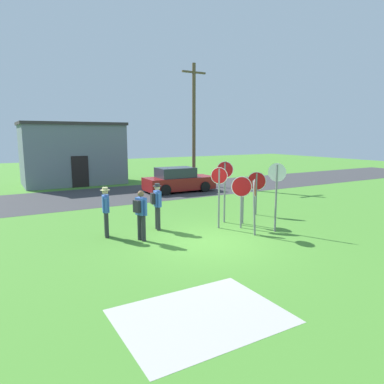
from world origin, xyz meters
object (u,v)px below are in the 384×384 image
at_px(utility_pole, 194,123).
at_px(person_in_dark_shirt, 106,209).
at_px(stop_sign_center_cluster, 255,198).
at_px(stop_sign_leaning_right, 277,186).
at_px(stop_sign_rear_left, 256,186).
at_px(stop_sign_tallest, 219,188).
at_px(person_holding_notes, 157,203).
at_px(stop_sign_far_back, 225,182).
at_px(stop_sign_rear_right, 243,193).
at_px(stop_sign_leaning_left, 241,193).
at_px(person_with_sunhat, 141,212).
at_px(parked_car_on_street, 178,181).

height_order(utility_pole, person_in_dark_shirt, utility_pole).
bearing_deg(stop_sign_center_cluster, stop_sign_leaning_right, -1.19).
relative_size(stop_sign_rear_left, stop_sign_leaning_right, 0.76).
relative_size(stop_sign_tallest, person_holding_notes, 1.33).
xyz_separation_m(stop_sign_center_cluster, stop_sign_leaning_right, (0.98, -0.02, 0.35)).
height_order(stop_sign_far_back, person_in_dark_shirt, stop_sign_far_back).
distance_m(stop_sign_center_cluster, stop_sign_tallest, 1.53).
distance_m(stop_sign_rear_right, stop_sign_far_back, 0.85).
distance_m(stop_sign_rear_right, stop_sign_leaning_right, 1.59).
relative_size(stop_sign_far_back, person_in_dark_shirt, 1.42).
height_order(stop_sign_leaning_right, person_holding_notes, stop_sign_leaning_right).
relative_size(stop_sign_rear_left, person_holding_notes, 1.10).
bearing_deg(person_in_dark_shirt, stop_sign_center_cluster, -28.04).
height_order(stop_sign_tallest, stop_sign_leaning_left, stop_sign_tallest).
distance_m(stop_sign_leaning_left, person_in_dark_shirt, 4.98).
height_order(stop_sign_far_back, stop_sign_rear_left, stop_sign_far_back).
bearing_deg(stop_sign_rear_right, person_with_sunhat, -178.97).
height_order(stop_sign_tallest, person_holding_notes, stop_sign_tallest).
bearing_deg(stop_sign_center_cluster, stop_sign_leaning_left, 76.82).
relative_size(parked_car_on_street, stop_sign_leaning_left, 2.21).
bearing_deg(stop_sign_leaning_right, person_in_dark_shirt, 156.19).
xyz_separation_m(stop_sign_rear_left, person_in_dark_shirt, (-6.70, -0.01, -0.32)).
bearing_deg(parked_car_on_street, person_with_sunhat, -124.95).
height_order(utility_pole, person_holding_notes, utility_pole).
bearing_deg(stop_sign_rear_right, person_in_dark_shirt, 169.81).
bearing_deg(person_in_dark_shirt, stop_sign_rear_left, 0.12).
bearing_deg(person_holding_notes, stop_sign_leaning_right, -33.64).
height_order(stop_sign_rear_right, stop_sign_tallest, stop_sign_tallest).
relative_size(stop_sign_center_cluster, person_with_sunhat, 1.18).
distance_m(stop_sign_rear_right, person_in_dark_shirt, 5.30).
height_order(stop_sign_tallest, person_with_sunhat, stop_sign_tallest).
relative_size(parked_car_on_street, person_with_sunhat, 2.58).
height_order(stop_sign_leaning_right, person_in_dark_shirt, stop_sign_leaning_right).
bearing_deg(stop_sign_leaning_left, stop_sign_center_cluster, -103.18).
bearing_deg(person_with_sunhat, stop_sign_leaning_left, -5.20).
relative_size(stop_sign_tallest, person_with_sunhat, 1.37).
relative_size(utility_pole, stop_sign_leaning_right, 3.29).
distance_m(parked_car_on_street, person_in_dark_shirt, 10.00).
distance_m(stop_sign_tallest, person_with_sunhat, 3.19).
bearing_deg(parked_car_on_street, stop_sign_rear_right, -100.42).
distance_m(stop_sign_rear_right, person_holding_notes, 3.43).
bearing_deg(stop_sign_center_cluster, person_holding_notes, 137.79).
relative_size(stop_sign_center_cluster, person_in_dark_shirt, 1.15).
relative_size(stop_sign_far_back, stop_sign_tallest, 1.07).
height_order(parked_car_on_street, stop_sign_rear_left, stop_sign_rear_left).
xyz_separation_m(person_holding_notes, person_in_dark_shirt, (-1.91, 0.03, -0.03)).
distance_m(stop_sign_leaning_right, person_with_sunhat, 4.91).
bearing_deg(utility_pole, stop_sign_far_back, -113.93).
bearing_deg(stop_sign_rear_right, parked_car_on_street, 79.58).
bearing_deg(stop_sign_rear_right, stop_sign_center_cluster, -114.55).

